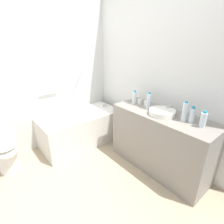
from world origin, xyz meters
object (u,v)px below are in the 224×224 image
at_px(water_bottle_0, 203,120).
at_px(water_bottle_2, 185,112).
at_px(toilet, 5,149).
at_px(drinking_glass_0, 140,102).
at_px(sink_faucet, 170,109).
at_px(water_bottle_4, 134,98).
at_px(water_bottle_3, 134,97).
at_px(water_bottle_1, 149,101).
at_px(bathtub, 81,127).
at_px(sink_basin, 162,112).
at_px(drinking_glass_1, 147,104).
at_px(water_bottle_5, 192,115).

height_order(water_bottle_0, water_bottle_2, water_bottle_2).
bearing_deg(toilet, drinking_glass_0, 63.66).
bearing_deg(drinking_glass_0, water_bottle_0, -91.36).
bearing_deg(sink_faucet, toilet, 144.08).
bearing_deg(water_bottle_4, water_bottle_0, -88.51).
height_order(water_bottle_0, water_bottle_3, water_bottle_0).
relative_size(water_bottle_1, water_bottle_4, 1.15).
xyz_separation_m(toilet, water_bottle_3, (1.79, -0.77, 0.60)).
height_order(sink_faucet, water_bottle_0, water_bottle_0).
distance_m(bathtub, sink_basin, 1.53).
relative_size(toilet, drinking_glass_1, 8.66).
bearing_deg(sink_faucet, water_bottle_4, 109.12).
height_order(water_bottle_3, drinking_glass_0, water_bottle_3).
relative_size(water_bottle_1, water_bottle_3, 1.31).
bearing_deg(sink_basin, water_bottle_3, 80.64).
distance_m(toilet, water_bottle_5, 2.54).
distance_m(toilet, water_bottle_4, 2.01).
height_order(water_bottle_5, drinking_glass_0, water_bottle_5).
bearing_deg(bathtub, water_bottle_1, -64.06).
bearing_deg(bathtub, water_bottle_3, -50.95).
xyz_separation_m(water_bottle_1, drinking_glass_1, (0.06, 0.08, -0.07)).
bearing_deg(water_bottle_5, drinking_glass_0, 90.02).
relative_size(sink_basin, water_bottle_2, 1.34).
distance_m(water_bottle_0, water_bottle_3, 1.10).
xyz_separation_m(water_bottle_5, drinking_glass_0, (-0.00, 0.81, -0.05)).
xyz_separation_m(bathtub, sink_basin, (0.49, -1.32, 0.59)).
bearing_deg(drinking_glass_1, bathtub, 120.26).
distance_m(bathtub, drinking_glass_0, 1.19).
distance_m(water_bottle_2, water_bottle_3, 0.88).
bearing_deg(water_bottle_1, drinking_glass_1, 53.77).
height_order(sink_basin, water_bottle_4, water_bottle_4).
bearing_deg(toilet, drinking_glass_1, 60.92).
relative_size(toilet, sink_basin, 2.09).
bearing_deg(water_bottle_4, drinking_glass_1, -69.77).
xyz_separation_m(water_bottle_1, water_bottle_5, (0.04, -0.61, -0.02)).
bearing_deg(water_bottle_2, sink_faucet, 59.46).
bearing_deg(water_bottle_2, water_bottle_3, 85.41).
height_order(bathtub, water_bottle_2, bathtub).
bearing_deg(drinking_glass_1, drinking_glass_0, 99.22).
xyz_separation_m(sink_basin, water_bottle_3, (0.10, 0.59, 0.05)).
xyz_separation_m(water_bottle_0, water_bottle_3, (0.05, 1.10, -0.01)).
xyz_separation_m(drinking_glass_0, drinking_glass_1, (0.02, -0.12, 0.00)).
bearing_deg(water_bottle_2, drinking_glass_1, 84.60).
height_order(water_bottle_3, water_bottle_5, water_bottle_5).
height_order(bathtub, water_bottle_4, bathtub).
bearing_deg(water_bottle_1, water_bottle_5, -86.41).
distance_m(sink_basin, water_bottle_5, 0.37).
height_order(sink_basin, water_bottle_3, water_bottle_3).
relative_size(water_bottle_2, drinking_glass_0, 3.13).
xyz_separation_m(water_bottle_0, drinking_glass_1, (0.04, 0.83, -0.05)).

